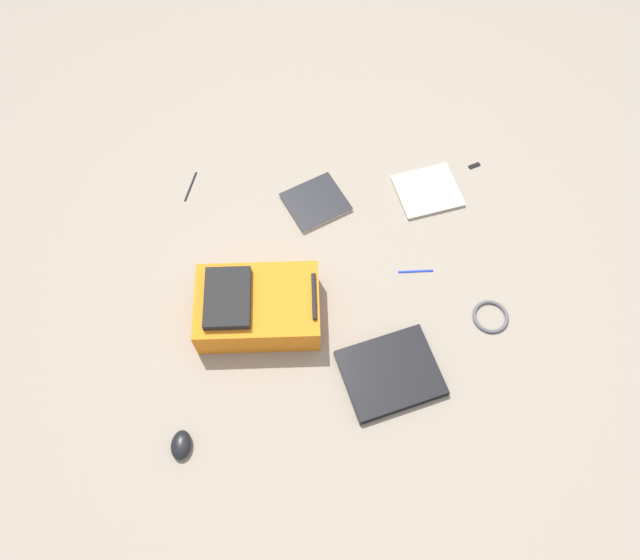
% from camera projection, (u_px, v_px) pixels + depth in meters
% --- Properties ---
extents(ground_plane, '(4.15, 4.15, 0.00)m').
position_uv_depth(ground_plane, '(329.00, 293.00, 2.31)').
color(ground_plane, gray).
extents(backpack, '(0.31, 0.45, 0.17)m').
position_uv_depth(backpack, '(256.00, 307.00, 2.20)').
color(backpack, orange).
rests_on(backpack, ground_plane).
extents(laptop, '(0.37, 0.40, 0.03)m').
position_uv_depth(laptop, '(391.00, 373.00, 2.15)').
color(laptop, black).
rests_on(laptop, ground_plane).
extents(book_red, '(0.29, 0.30, 0.02)m').
position_uv_depth(book_red, '(316.00, 202.00, 2.48)').
color(book_red, silver).
rests_on(book_red, ground_plane).
extents(book_blue, '(0.28, 0.30, 0.02)m').
position_uv_depth(book_blue, '(427.00, 191.00, 2.51)').
color(book_blue, silver).
rests_on(book_blue, ground_plane).
extents(computer_mouse, '(0.10, 0.07, 0.04)m').
position_uv_depth(computer_mouse, '(181.00, 445.00, 2.03)').
color(computer_mouse, black).
rests_on(computer_mouse, ground_plane).
extents(cable_coil, '(0.13, 0.13, 0.01)m').
position_uv_depth(cable_coil, '(491.00, 317.00, 2.26)').
color(cable_coil, '#4C4C51').
rests_on(cable_coil, ground_plane).
extents(pen_black, '(0.14, 0.04, 0.01)m').
position_uv_depth(pen_black, '(191.00, 186.00, 2.52)').
color(pen_black, black).
rests_on(pen_black, ground_plane).
extents(pen_blue, '(0.02, 0.13, 0.01)m').
position_uv_depth(pen_blue, '(416.00, 271.00, 2.34)').
color(pen_blue, '#1933B2').
rests_on(pen_blue, ground_plane).
extents(usb_stick, '(0.04, 0.05, 0.01)m').
position_uv_depth(usb_stick, '(474.00, 165.00, 2.57)').
color(usb_stick, black).
rests_on(usb_stick, ground_plane).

